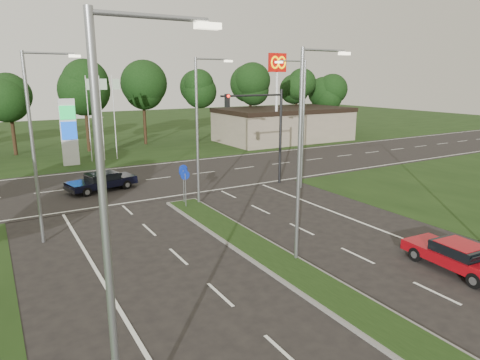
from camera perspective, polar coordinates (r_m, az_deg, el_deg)
ground at (r=15.00m, az=19.81°, el=-18.86°), size 160.00×160.00×0.00m
verge_far at (r=64.07m, az=-21.22°, el=5.61°), size 160.00×50.00×0.02m
cross_road at (r=34.26m, az=-12.40°, el=-0.00°), size 160.00×12.00×0.02m
median_kerb at (r=17.38m, az=9.46°, el=-13.25°), size 2.00×26.00×0.12m
commercial_building at (r=54.62m, az=5.84°, el=7.34°), size 16.00×9.00×4.00m
streetlight_median_near at (r=17.94m, az=8.46°, el=4.53°), size 2.53×0.22×9.00m
streetlight_median_far at (r=26.40m, az=-5.35°, el=7.48°), size 2.53×0.22×9.00m
streetlight_left_near at (r=8.45m, az=-16.18°, el=-6.11°), size 2.53×0.22×9.00m
streetlight_left_far at (r=22.02m, az=-25.49°, el=5.02°), size 2.53×0.22×9.00m
streetlight_right_far at (r=30.53m, az=8.15°, el=8.22°), size 2.53×0.22×9.00m
traffic_signal at (r=31.22m, az=3.48°, el=7.66°), size 5.10×0.42×7.00m
median_signs at (r=26.92m, az=-7.48°, el=0.27°), size 1.16×1.76×2.38m
gas_pylon at (r=41.57m, az=-21.60°, el=6.19°), size 5.80×1.26×8.00m
mcdonalds_sign at (r=48.70m, az=4.99°, el=13.67°), size 2.20×0.47×10.40m
treeline_far at (r=48.80m, az=-18.73°, el=11.67°), size 6.00×6.00×9.90m
red_sedan at (r=20.14m, az=27.02°, el=-8.96°), size 2.05×4.45×1.19m
navy_sedan at (r=31.79m, az=-17.94°, el=-0.14°), size 4.93×2.84×1.27m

